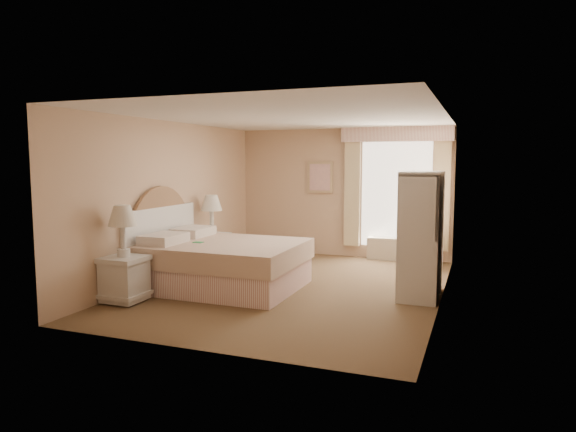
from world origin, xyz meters
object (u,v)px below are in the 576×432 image
at_px(bed, 216,261).
at_px(nightstand_far, 212,241).
at_px(cafe_chair, 418,240).
at_px(armoire, 422,245).
at_px(nightstand_near, 124,266).
at_px(round_table, 418,238).

height_order(bed, nightstand_far, bed).
bearing_deg(cafe_chair, bed, -138.00).
xyz_separation_m(nightstand_far, armoire, (3.65, -0.65, 0.24)).
xyz_separation_m(nightstand_near, armoire, (3.65, 1.72, 0.24)).
relative_size(bed, cafe_chair, 2.83).
bearing_deg(nightstand_near, armoire, 25.18).
bearing_deg(bed, nightstand_far, 121.15).
distance_m(nightstand_near, armoire, 4.04).
height_order(round_table, armoire, armoire).
bearing_deg(nightstand_near, bed, 58.03).
xyz_separation_m(nightstand_near, round_table, (3.35, 3.96, -0.01)).
height_order(nightstand_near, cafe_chair, nightstand_near).
distance_m(nightstand_near, round_table, 5.19).
xyz_separation_m(nightstand_near, nightstand_far, (0.00, 2.37, -0.01)).
xyz_separation_m(bed, nightstand_near, (-0.73, -1.17, 0.10)).
distance_m(bed, nightstand_near, 1.38).
relative_size(nightstand_far, cafe_chair, 1.56).
bearing_deg(nightstand_far, cafe_chair, 23.50).
xyz_separation_m(cafe_chair, armoire, (0.29, -2.12, 0.25)).
relative_size(bed, round_table, 3.23).
relative_size(round_table, armoire, 0.41).
bearing_deg(round_table, nightstand_near, -130.25).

